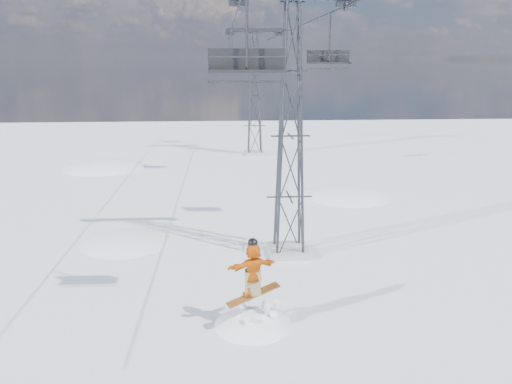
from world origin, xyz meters
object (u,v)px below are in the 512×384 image
(snowboarder_jump, at_px, (253,366))
(lift_tower_far, at_px, (255,96))
(lift_chair_near, at_px, (247,63))
(lift_tower_near, at_px, (290,137))

(snowboarder_jump, bearing_deg, lift_tower_far, 86.31)
(lift_tower_far, bearing_deg, lift_chair_near, -93.98)
(lift_tower_near, relative_size, lift_chair_near, 4.12)
(lift_chair_near, bearing_deg, lift_tower_far, 86.02)
(lift_tower_far, xyz_separation_m, snowboarder_jump, (-2.02, -31.27, -7.08))
(snowboarder_jump, bearing_deg, lift_chair_near, -116.38)
(lift_tower_near, height_order, snowboarder_jump, lift_tower_near)
(lift_chair_near, bearing_deg, lift_tower_near, 71.65)
(lift_tower_near, relative_size, snowboarder_jump, 1.59)
(lift_tower_near, xyz_separation_m, lift_tower_far, (0.00, 25.00, 0.00))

